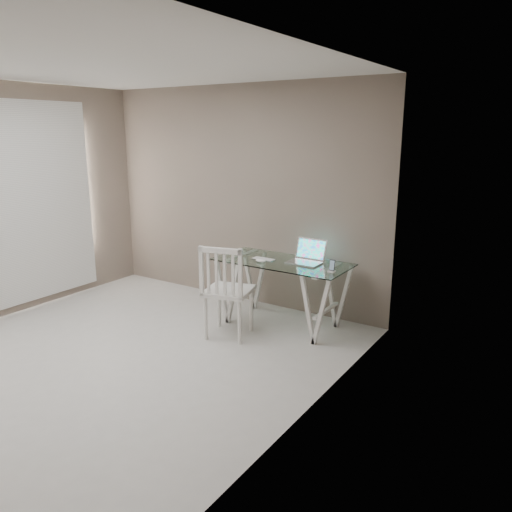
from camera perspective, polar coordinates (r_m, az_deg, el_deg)
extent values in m
plane|color=#B9B6B1|center=(5.08, -16.69, -11.52)|extent=(4.50, 4.50, 0.00)
cube|color=white|center=(4.64, -19.20, 20.22)|extent=(4.00, 4.50, 0.02)
cube|color=#74665B|center=(6.32, -1.86, 6.88)|extent=(4.00, 0.02, 2.70)
cube|color=#74665B|center=(3.39, 4.15, 0.43)|extent=(0.02, 4.50, 2.70)
cube|color=white|center=(6.59, -24.58, 5.47)|extent=(0.01, 1.80, 2.40)
cube|color=silver|center=(5.52, 3.01, -0.67)|extent=(1.50, 0.70, 0.01)
cube|color=silver|center=(5.91, -1.67, -3.47)|extent=(0.24, 0.62, 0.72)
cube|color=silver|center=(5.39, 8.04, -5.37)|extent=(0.24, 0.62, 0.72)
cube|color=silver|center=(5.30, -3.15, -4.01)|extent=(0.57, 0.57, 0.04)
cylinder|color=silver|center=(5.29, -5.77, -7.09)|extent=(0.04, 0.04, 0.48)
cylinder|color=silver|center=(5.16, -1.89, -7.59)|extent=(0.04, 0.04, 0.48)
cylinder|color=silver|center=(5.62, -4.23, -5.77)|extent=(0.04, 0.04, 0.48)
cylinder|color=silver|center=(5.50, -0.55, -6.20)|extent=(0.04, 0.04, 0.48)
cube|color=silver|center=(5.03, -4.07, -1.91)|extent=(0.46, 0.15, 0.52)
cube|color=silver|center=(5.45, 5.53, -0.77)|extent=(0.36, 0.25, 0.02)
cube|color=#19D899|center=(5.56, 6.33, 0.80)|extent=(0.36, 0.08, 0.23)
cube|color=silver|center=(5.59, 0.87, -0.35)|extent=(0.26, 0.11, 0.01)
ellipsoid|color=white|center=(5.47, 0.54, -0.52)|extent=(0.12, 0.07, 0.04)
cube|color=white|center=(5.15, 8.62, -1.75)|extent=(0.07, 0.07, 0.02)
cube|color=black|center=(5.14, 8.69, -1.05)|extent=(0.06, 0.03, 0.11)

